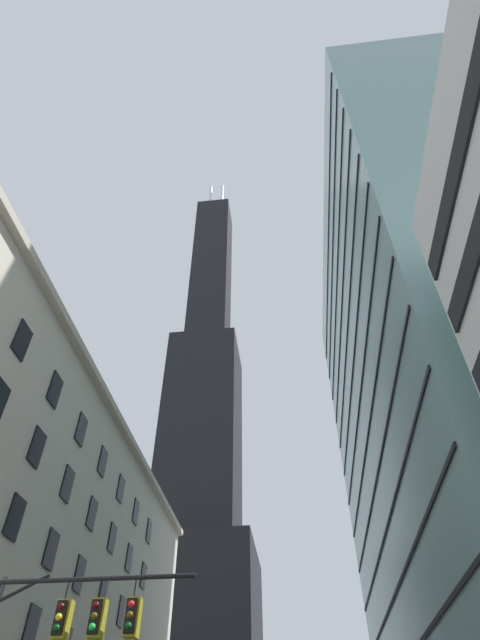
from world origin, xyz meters
TOP-DOWN VIEW (x-y plane):
  - dark_skyscraper at (-18.54, 99.32)m, footprint 26.87×26.87m
  - glass_office_midrise at (18.41, 28.93)m, footprint 14.92×45.08m
  - traffic_signal_mast at (-3.29, 3.90)m, footprint 8.01×0.63m

SIDE VIEW (x-z plane):
  - traffic_signal_mast at x=-3.29m, z-range 1.64..8.21m
  - glass_office_midrise at x=18.41m, z-range 0.00..57.53m
  - dark_skyscraper at x=-18.54m, z-range -37.57..149.83m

